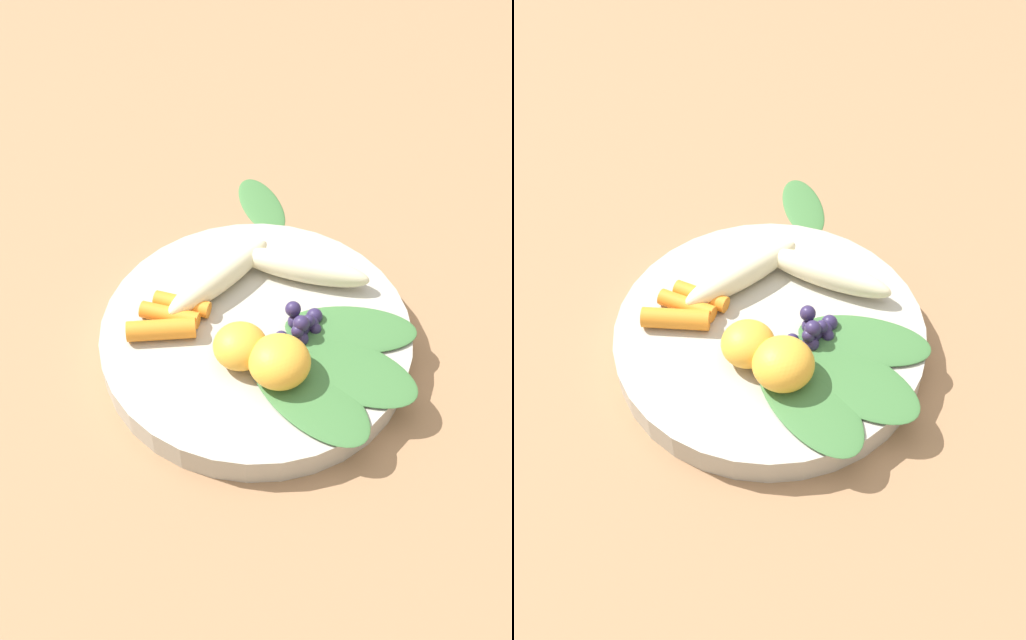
% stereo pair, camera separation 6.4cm
% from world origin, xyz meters
% --- Properties ---
extents(ground_plane, '(2.40, 2.40, 0.00)m').
position_xyz_m(ground_plane, '(0.00, 0.00, 0.00)').
color(ground_plane, '#99704C').
extents(bowl, '(0.27, 0.27, 0.03)m').
position_xyz_m(bowl, '(0.00, 0.00, 0.01)').
color(bowl, '#B2AD9E').
rests_on(bowl, ground_plane).
extents(banana_peeled_left, '(0.13, 0.04, 0.03)m').
position_xyz_m(banana_peeled_left, '(0.01, 0.06, 0.04)').
color(banana_peeled_left, beige).
rests_on(banana_peeled_left, bowl).
extents(banana_peeled_right, '(0.09, 0.12, 0.03)m').
position_xyz_m(banana_peeled_right, '(0.07, 0.02, 0.04)').
color(banana_peeled_right, beige).
rests_on(banana_peeled_right, bowl).
extents(orange_segment_near, '(0.05, 0.05, 0.04)m').
position_xyz_m(orange_segment_near, '(-0.02, -0.05, 0.05)').
color(orange_segment_near, '#F4A833').
rests_on(orange_segment_near, bowl).
extents(orange_segment_far, '(0.05, 0.05, 0.03)m').
position_xyz_m(orange_segment_far, '(-0.03, -0.02, 0.04)').
color(orange_segment_far, '#F4A833').
rests_on(orange_segment_far, bowl).
extents(carrot_front, '(0.04, 0.05, 0.01)m').
position_xyz_m(carrot_front, '(-0.03, 0.06, 0.04)').
color(carrot_front, orange).
rests_on(carrot_front, bowl).
extents(carrot_mid_left, '(0.04, 0.05, 0.01)m').
position_xyz_m(carrot_mid_left, '(-0.05, 0.06, 0.04)').
color(carrot_mid_left, orange).
rests_on(carrot_mid_left, bowl).
extents(carrot_mid_right, '(0.06, 0.05, 0.02)m').
position_xyz_m(carrot_mid_right, '(-0.07, 0.05, 0.04)').
color(carrot_mid_right, orange).
rests_on(carrot_mid_right, bowl).
extents(blueberry_pile, '(0.05, 0.04, 0.03)m').
position_xyz_m(blueberry_pile, '(0.03, -0.03, 0.04)').
color(blueberry_pile, '#2D234C').
rests_on(blueberry_pile, bowl).
extents(kale_leaf_left, '(0.06, 0.12, 0.01)m').
position_xyz_m(kale_leaf_left, '(-0.02, -0.08, 0.03)').
color(kale_leaf_left, '#3D7038').
rests_on(kale_leaf_left, bowl).
extents(kale_leaf_right, '(0.10, 0.14, 0.01)m').
position_xyz_m(kale_leaf_right, '(0.02, -0.08, 0.03)').
color(kale_leaf_right, '#3D7038').
rests_on(kale_leaf_right, bowl).
extents(kale_leaf_rear, '(0.12, 0.12, 0.01)m').
position_xyz_m(kale_leaf_rear, '(0.06, -0.06, 0.03)').
color(kale_leaf_rear, '#3D7038').
rests_on(kale_leaf_rear, bowl).
extents(kale_leaf_stray, '(0.07, 0.10, 0.01)m').
position_xyz_m(kale_leaf_stray, '(0.14, 0.14, 0.00)').
color(kale_leaf_stray, '#3D7038').
rests_on(kale_leaf_stray, ground_plane).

